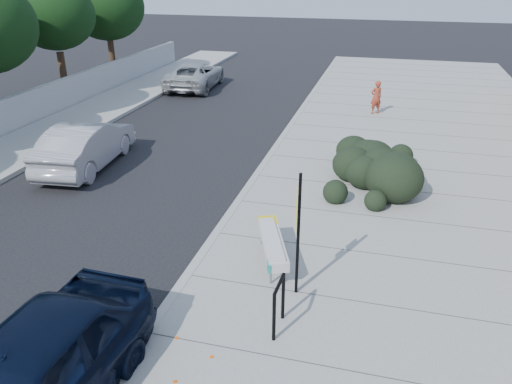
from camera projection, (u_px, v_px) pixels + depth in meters
ground at (188, 280)px, 11.26m from camera, size 120.00×120.00×0.00m
sidewalk_near at (435, 210)px, 14.32m from camera, size 11.20×50.00×0.15m
curb_near at (248, 189)px, 15.62m from camera, size 0.22×50.00×0.17m
curb_far at (28, 165)px, 17.49m from camera, size 0.22×50.00×0.17m
tree_far_e at (54, 15)px, 24.74m from camera, size 4.00×4.00×5.90m
tree_far_f at (106, 7)px, 29.13m from camera, size 4.40×4.40×6.07m
bench at (272, 243)px, 11.46m from camera, size 1.20×2.24×0.67m
bike_rack at (279, 301)px, 9.29m from camera, size 0.10×0.72×1.05m
sign_post at (298, 228)px, 9.98m from camera, size 0.13×0.31×2.73m
hedge at (373, 158)px, 15.69m from camera, size 2.71×4.47×1.58m
sedan_navy at (26, 383)px, 7.38m from camera, size 2.21×5.11×1.72m
wagon_silver at (86, 145)px, 17.29m from camera, size 2.15×4.95×1.58m
suv_silver at (195, 75)px, 28.41m from camera, size 2.84×5.45×1.47m
pedestrian at (376, 97)px, 22.97m from camera, size 0.66×0.60×1.52m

